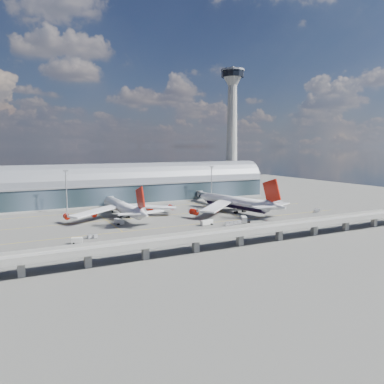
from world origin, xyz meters
name	(u,v)px	position (x,y,z in m)	size (l,w,h in m)	color
ground	(181,221)	(0.00, 0.00, 0.00)	(500.00, 500.00, 0.00)	#474744
taxi_lines	(165,215)	(0.00, 22.11, 0.01)	(200.00, 80.12, 0.01)	gold
terminal	(135,186)	(0.00, 77.99, 11.34)	(200.00, 30.00, 28.00)	#1C292F
control_tower	(232,132)	(85.00, 83.00, 51.64)	(19.00, 19.00, 103.00)	gray
guideway	(240,233)	(0.00, -55.00, 5.29)	(220.00, 8.50, 7.20)	gray
floodlight_mast_left	(66,190)	(-50.00, 55.00, 13.63)	(3.00, 0.70, 25.70)	gray
floodlight_mast_right	(211,183)	(50.00, 55.00, 13.63)	(3.00, 0.70, 25.70)	gray
airliner_left	(124,208)	(-24.64, 22.69, 5.86)	(64.03, 67.26, 20.50)	white
airliner_right	(237,203)	(41.97, 9.79, 5.85)	(67.49, 70.64, 22.55)	white
jet_bridge_left	(115,201)	(-21.26, 53.12, 5.18)	(4.40, 28.00, 7.25)	gray
jet_bridge_right	(208,195)	(45.09, 51.18, 5.18)	(4.40, 32.00, 7.25)	gray
service_truck_0	(119,221)	(-31.54, 7.76, 1.39)	(3.75, 6.83, 2.69)	beige
service_truck_1	(77,241)	(-57.83, -22.31, 1.27)	(4.71, 2.99, 2.52)	beige
service_truck_2	(207,222)	(7.42, -14.37, 1.35)	(7.41, 3.64, 2.58)	beige
service_truck_3	(244,219)	(27.89, -17.67, 1.64)	(5.31, 7.04, 3.20)	beige
service_truck_4	(235,201)	(60.60, 39.94, 1.43)	(2.65, 4.99, 2.83)	beige
service_truck_5	(129,215)	(-21.63, 23.41, 1.60)	(4.73, 6.94, 3.13)	beige
cargo_train_0	(93,237)	(-50.29, -16.52, 0.80)	(4.71, 2.46, 1.53)	gray
cargo_train_1	(235,223)	(21.07, -19.60, 0.89)	(12.92, 2.70, 1.70)	gray
cargo_train_2	(317,211)	(85.69, -11.38, 0.81)	(6.87, 4.23, 1.54)	gray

